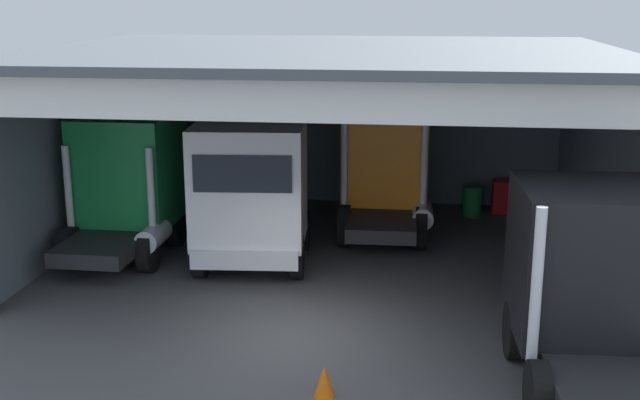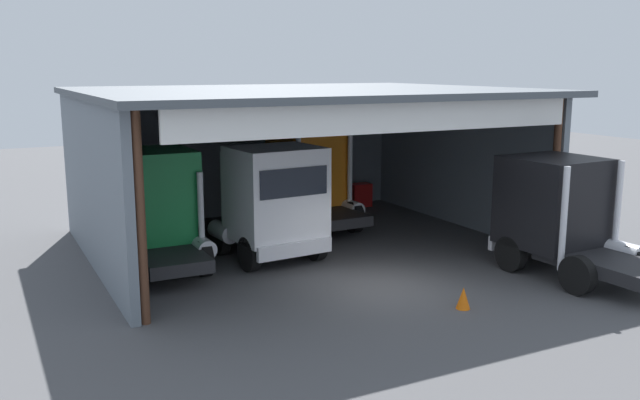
% 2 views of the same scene
% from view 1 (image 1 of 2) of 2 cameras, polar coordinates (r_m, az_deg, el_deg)
% --- Properties ---
extents(ground_plane, '(80.00, 80.00, 0.00)m').
position_cam_1_polar(ground_plane, '(16.13, -1.68, -9.46)').
color(ground_plane, '#4C4C4F').
rests_on(ground_plane, ground).
extents(workshop_shed, '(14.08, 11.62, 5.28)m').
position_cam_1_polar(workshop_shed, '(21.07, 0.83, 6.70)').
color(workshop_shed, slate).
rests_on(workshop_shed, ground).
extents(truck_green_center_right_bay, '(2.51, 4.58, 3.57)m').
position_cam_1_polar(truck_green_center_right_bay, '(21.04, -13.53, 1.29)').
color(truck_green_center_right_bay, '#197F3D').
rests_on(truck_green_center_right_bay, ground).
extents(truck_white_yard_outside, '(2.99, 4.69, 3.60)m').
position_cam_1_polar(truck_white_yard_outside, '(19.29, -5.00, 0.47)').
color(truck_white_yard_outside, white).
rests_on(truck_white_yard_outside, ground).
extents(truck_orange_center_left_bay, '(2.55, 4.70, 3.71)m').
position_cam_1_polar(truck_orange_center_left_bay, '(22.31, 4.70, 2.35)').
color(truck_orange_center_left_bay, orange).
rests_on(truck_orange_center_left_bay, ground).
extents(truck_black_right_bay, '(2.72, 5.14, 3.40)m').
position_cam_1_polar(truck_black_right_bay, '(14.39, 18.75, -5.60)').
color(truck_black_right_bay, black).
rests_on(truck_black_right_bay, ground).
extents(oil_drum, '(0.58, 0.58, 0.93)m').
position_cam_1_polar(oil_drum, '(24.58, 10.79, -0.09)').
color(oil_drum, '#197233').
rests_on(oil_drum, ground).
extents(tool_cart, '(0.90, 0.60, 1.00)m').
position_cam_1_polar(tool_cart, '(25.22, 13.20, 0.23)').
color(tool_cart, red).
rests_on(tool_cart, ground).
extents(traffic_cone, '(0.36, 0.36, 0.56)m').
position_cam_1_polar(traffic_cone, '(13.68, 0.31, -12.77)').
color(traffic_cone, orange).
rests_on(traffic_cone, ground).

